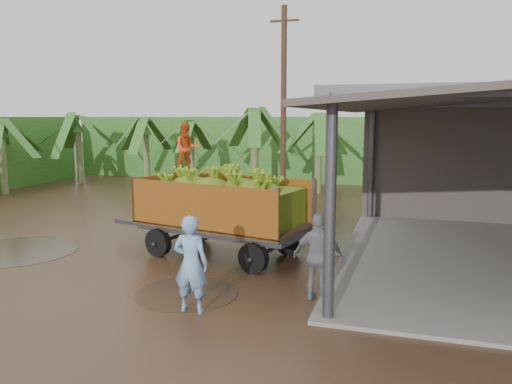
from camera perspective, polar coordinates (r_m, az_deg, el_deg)
ground at (r=14.25m, az=-10.98°, el=-6.17°), size 100.00×100.00×0.00m
hedge_north at (r=29.45m, az=0.22°, el=5.08°), size 22.00×3.00×3.60m
banana_trailer at (r=12.91m, az=-3.86°, el=-1.60°), size 6.12×3.01×3.43m
man_blue at (r=9.31m, az=-7.45°, el=-8.17°), size 0.68×0.45×1.83m
man_grey at (r=9.92m, az=7.17°, el=-7.38°), size 1.05×0.51×1.74m
utility_pole at (r=21.03m, az=3.17°, el=9.90°), size 1.20×0.24×8.05m
banana_plants at (r=22.03m, az=-12.30°, el=3.89°), size 24.59×19.67×4.18m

